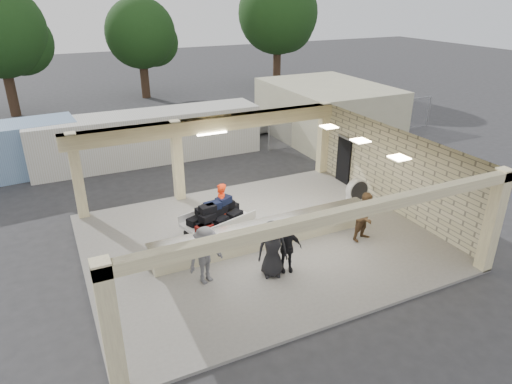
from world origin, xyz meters
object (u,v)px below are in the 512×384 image
passenger_a (366,217)px  passenger_d (273,249)px  passenger_c (206,255)px  car_white_a (259,121)px  baggage_handler (221,208)px  baggage_counter (265,234)px  container_white (149,137)px  drum_fan (357,190)px  passenger_b (286,248)px  car_dark (257,115)px  car_white_b (347,108)px  luggage_cart (216,217)px

passenger_a → passenger_d: size_ratio=0.96×
passenger_c → car_white_a: size_ratio=0.40×
passenger_c → baggage_handler: bearing=41.6°
baggage_counter → car_white_a: car_white_a is taller
passenger_d → baggage_handler: bearing=115.6°
passenger_a → container_white: container_white is taller
drum_fan → passenger_a: 3.20m
drum_fan → passenger_c: passenger_c is taller
passenger_a → passenger_c: 6.05m
drum_fan → container_white: size_ratio=0.09×
passenger_b → car_dark: size_ratio=0.39×
container_white → car_dark: bearing=24.6°
car_white_b → car_white_a: bearing=108.3°
car_white_a → passenger_c: bearing=143.6°
passenger_b → car_white_b: (13.45, 15.31, -0.26)m
car_white_b → container_white: size_ratio=0.36×
passenger_a → car_white_b: (9.91, 14.78, -0.34)m
drum_fan → passenger_b: (-5.22, -3.24, 0.27)m
car_white_b → passenger_c: bearing=148.1°
baggage_handler → luggage_cart: bearing=-30.6°
drum_fan → car_white_b: (8.23, 12.08, 0.01)m
baggage_counter → car_white_a: bearing=64.8°
baggage_counter → baggage_handler: baggage_handler is taller
passenger_c → car_white_a: passenger_c is taller
baggage_counter → car_dark: size_ratio=1.92×
baggage_handler → passenger_d: passenger_d is taller
luggage_cart → passenger_b: size_ratio=1.65×
baggage_handler → passenger_b: baggage_handler is taller
baggage_counter → passenger_d: passenger_d is taller
passenger_d → car_dark: bearing=85.3°
car_white_a → passenger_d: bearing=150.6°
passenger_d → car_white_a: passenger_d is taller
passenger_d → container_white: bearing=113.1°
passenger_b → car_white_a: bearing=84.1°
car_dark → container_white: size_ratio=0.36×
baggage_counter → container_white: 11.04m
drum_fan → car_dark: (1.55, 12.98, 0.05)m
car_dark → drum_fan: bearing=174.6°
passenger_d → car_dark: (7.28, 16.24, -0.33)m
passenger_d → car_white_a: 16.46m
drum_fan → car_white_a: car_white_a is taller
baggage_handler → passenger_c: size_ratio=1.00×
car_dark → car_white_b: bearing=-96.3°
passenger_b → passenger_c: passenger_c is taller
passenger_d → car_dark: size_ratio=0.44×
car_white_b → car_dark: bearing=97.6°
drum_fan → passenger_a: (-1.68, -2.70, 0.35)m
car_dark → passenger_b: bearing=158.8°
passenger_b → car_dark: 17.58m
passenger_c → drum_fan: bearing=0.7°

